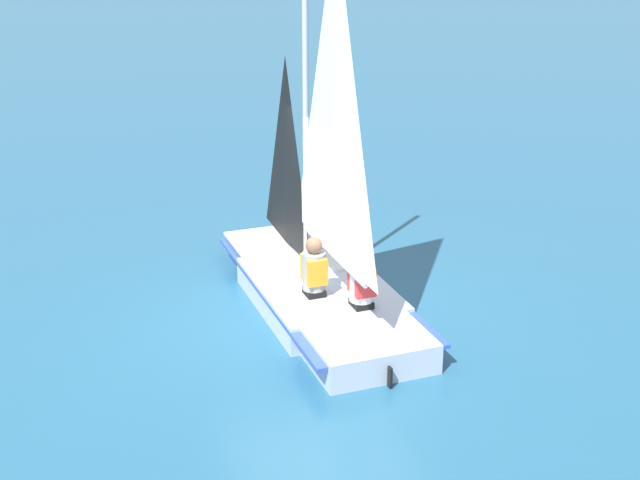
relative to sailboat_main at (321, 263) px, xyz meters
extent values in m
plane|color=#235675|center=(-0.02, 0.00, -0.65)|extent=(260.00, 260.00, 0.00)
cube|color=#B2BCCC|center=(-0.02, 0.00, -0.47)|extent=(2.40, 1.66, 0.37)
cube|color=#B2BCCC|center=(-1.72, -0.01, -0.47)|extent=(1.01, 0.91, 0.37)
cube|color=#B2BCCC|center=(1.67, 0.01, -0.47)|extent=(1.01, 1.40, 0.37)
cube|color=blue|center=(-0.02, 0.00, -0.35)|extent=(4.27, 1.69, 0.05)
cube|color=silver|center=(-1.22, -0.01, -0.26)|extent=(1.97, 1.53, 0.04)
cylinder|color=#B7B7BC|center=(-0.57, 0.00, 2.10)|extent=(0.08, 0.08, 4.78)
cylinder|color=#B7B7BC|center=(0.47, 0.00, 0.30)|extent=(2.07, 0.09, 0.07)
pyramid|color=white|center=(0.47, 0.00, 2.35)|extent=(1.97, 0.07, 4.04)
pyramid|color=black|center=(-1.38, -0.01, 1.17)|extent=(1.46, 0.06, 2.70)
cube|color=black|center=(2.22, 0.02, -0.52)|extent=(0.08, 0.03, 0.26)
cube|color=black|center=(0.33, -0.21, -0.42)|extent=(0.28, 0.24, 0.45)
cylinder|color=gray|center=(0.33, -0.21, 0.05)|extent=(0.30, 0.30, 0.50)
cube|color=orange|center=(0.33, -0.21, 0.08)|extent=(0.34, 0.26, 0.35)
sphere|color=brown|center=(0.33, -0.21, 0.40)|extent=(0.22, 0.22, 0.22)
cube|color=black|center=(0.86, 0.23, -0.42)|extent=(0.28, 0.24, 0.45)
cylinder|color=white|center=(0.86, 0.23, 0.05)|extent=(0.30, 0.30, 0.50)
cube|color=red|center=(0.86, 0.23, 0.08)|extent=(0.34, 0.26, 0.35)
sphere|color=#A87A56|center=(0.86, 0.23, 0.40)|extent=(0.22, 0.22, 0.22)
camera|label=1|loc=(10.20, -3.72, 4.55)|focal=50.00mm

